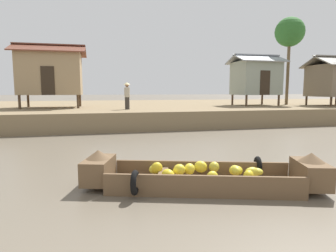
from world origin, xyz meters
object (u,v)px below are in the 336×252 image
Objects in this scene: stilt_house_mid_left at (256,77)px; fishing_skiff_distant at (241,119)px; stilt_house_mid_right at (335,80)px; banana_boat at (202,176)px; stilt_house_left at (51,73)px; vendor_person at (127,94)px; palm_tree_near at (290,33)px.

fishing_skiff_distant is at bearing -131.28° from stilt_house_mid_left.
stilt_house_mid_right is at bearing -17.40° from stilt_house_mid_left.
stilt_house_left is (-5.29, 15.11, 3.11)m from banana_boat.
stilt_house_left is at bearing 109.28° from banana_boat.
stilt_house_mid_left is at bearing 162.60° from stilt_house_mid_right.
stilt_house_mid_left reaches higher than vendor_person.
stilt_house_left is 2.78× the size of vendor_person.
palm_tree_near is at bearing 30.87° from fishing_skiff_distant.
stilt_house_mid_left is at bearing -1.07° from stilt_house_left.
vendor_person reaches higher than fishing_skiff_distant.
palm_tree_near reaches higher than banana_boat.
banana_boat is 12.16m from vendor_person.
stilt_house_mid_left is at bearing 56.44° from banana_boat.
stilt_house_mid_right is 16.17m from vendor_person.
stilt_house_mid_right reaches higher than fishing_skiff_distant.
banana_boat is 13.68m from fishing_skiff_distant.
banana_boat is 18.03m from stilt_house_mid_left.
fishing_skiff_distant is 9.48m from palm_tree_near.
palm_tree_near is at bearing 13.29° from vendor_person.
vendor_person is at bearing -166.71° from palm_tree_near.
fishing_skiff_distant is at bearing -15.41° from stilt_house_left.
stilt_house_left reaches higher than banana_boat.
vendor_person is (-10.33, -2.79, -1.25)m from stilt_house_mid_left.
palm_tree_near is (18.27, 0.11, 3.44)m from stilt_house_left.
stilt_house_left is 0.66× the size of palm_tree_near.
banana_boat is 1.37× the size of stilt_house_mid_right.
stilt_house_mid_left is 10.78m from vendor_person.
stilt_house_mid_left reaches higher than banana_boat.
fishing_skiff_distant is 0.62× the size of palm_tree_near.
vendor_person is (4.79, -3.07, -1.42)m from stilt_house_left.
fishing_skiff_distant is at bearing 58.78° from banana_boat.
palm_tree_near is 4.23× the size of vendor_person.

